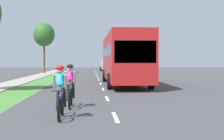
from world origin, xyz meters
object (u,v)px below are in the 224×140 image
Objects in this scene: suv_silver at (106,65)px; cyclist_lead at (61,91)px; sedan_blue at (110,68)px; street_tree_far at (44,35)px; cyclist_trailing at (70,85)px; bus_red at (124,57)px.

cyclist_lead is at bearing -94.61° from suv_silver.
suv_silver reaches higher than sedan_blue.
suv_silver is at bearing 89.68° from sedan_blue.
street_tree_far is at bearing 99.08° from cyclist_lead.
cyclist_lead is 0.37× the size of suv_silver.
sedan_blue is at bearing 83.77° from cyclist_lead.
suv_silver is (3.59, 44.55, 0.14)m from cyclist_lead.
street_tree_far reaches higher than sedan_blue.
cyclist_lead reaches higher than sedan_blue.
suv_silver reaches higher than cyclist_trailing.
street_tree_far reaches higher than bus_red.
suv_silver is 14.77m from street_tree_far.
bus_red is 31.53m from suv_silver.
cyclist_lead is at bearing -104.00° from bus_red.
sedan_blue is at bearing -8.41° from street_tree_far.
sedan_blue is (0.28, 19.27, -1.21)m from bus_red.
street_tree_far is (-8.62, 20.58, 3.24)m from bus_red.
suv_silver is (3.45, 42.34, 0.14)m from cyclist_trailing.
cyclist_trailing is at bearing -96.42° from sedan_blue.
bus_red reaches higher than cyclist_lead.
cyclist_trailing is 0.37× the size of suv_silver.
cyclist_trailing is 0.15× the size of bus_red.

